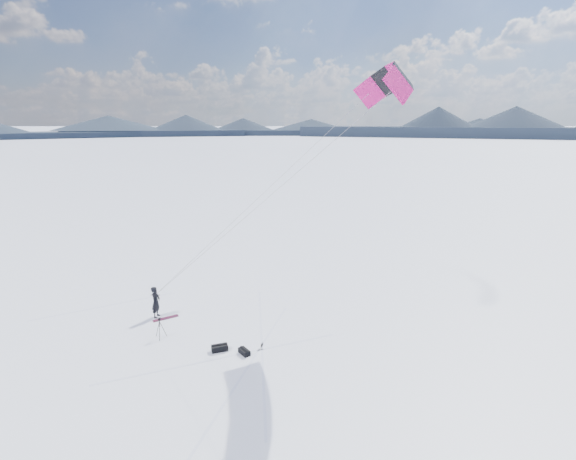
{
  "coord_description": "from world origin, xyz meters",
  "views": [
    {
      "loc": [
        7.04,
        -20.85,
        11.26
      ],
      "look_at": [
        6.78,
        2.03,
        5.25
      ],
      "focal_mm": 26.0,
      "sensor_mm": 36.0,
      "label": 1
    }
  ],
  "objects_px": {
    "tripod": "(160,325)",
    "gear_bag_b": "(244,352)",
    "snowboard": "(166,318)",
    "snowkiter": "(157,317)",
    "gear_bag_a": "(220,348)"
  },
  "relations": [
    {
      "from": "snowkiter",
      "to": "tripod",
      "type": "bearing_deg",
      "value": -152.15
    },
    {
      "from": "snowkiter",
      "to": "gear_bag_a",
      "type": "bearing_deg",
      "value": -124.38
    },
    {
      "from": "tripod",
      "to": "gear_bag_a",
      "type": "height_order",
      "value": "tripod"
    },
    {
      "from": "tripod",
      "to": "gear_bag_b",
      "type": "xyz_separation_m",
      "value": [
        4.65,
        -1.55,
        -0.61
      ]
    },
    {
      "from": "snowboard",
      "to": "gear_bag_a",
      "type": "relative_size",
      "value": 1.64
    },
    {
      "from": "snowkiter",
      "to": "gear_bag_b",
      "type": "xyz_separation_m",
      "value": [
        5.64,
        -4.02,
        0.14
      ]
    },
    {
      "from": "snowboard",
      "to": "gear_bag_b",
      "type": "relative_size",
      "value": 1.99
    },
    {
      "from": "snowkiter",
      "to": "gear_bag_b",
      "type": "bearing_deg",
      "value": -119.36
    },
    {
      "from": "snowkiter",
      "to": "gear_bag_b",
      "type": "height_order",
      "value": "snowkiter"
    },
    {
      "from": "snowboard",
      "to": "tripod",
      "type": "xyz_separation_m",
      "value": [
        0.41,
        -2.24,
        0.73
      ]
    },
    {
      "from": "tripod",
      "to": "gear_bag_b",
      "type": "bearing_deg",
      "value": -54.06
    },
    {
      "from": "snowboard",
      "to": "gear_bag_a",
      "type": "distance_m",
      "value": 5.16
    },
    {
      "from": "snowboard",
      "to": "snowkiter",
      "type": "bearing_deg",
      "value": 126.04
    },
    {
      "from": "gear_bag_b",
      "to": "snowboard",
      "type": "bearing_deg",
      "value": -165.22
    },
    {
      "from": "snowkiter",
      "to": "tripod",
      "type": "relative_size",
      "value": 1.64
    }
  ]
}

